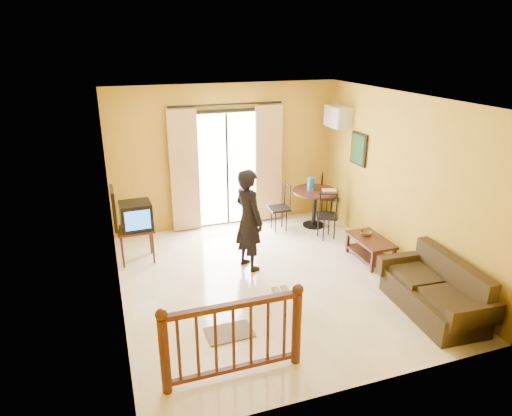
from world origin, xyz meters
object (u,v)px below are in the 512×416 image
object	(u,v)px
dining_table	(315,198)
sofa	(436,293)
coffee_table	(370,246)
standing_person	(249,220)
television	(136,216)

from	to	relation	value
dining_table	sofa	bearing A→B (deg)	-85.99
coffee_table	standing_person	distance (m)	2.15
dining_table	standing_person	world-z (taller)	standing_person
dining_table	coffee_table	size ratio (longest dim) A/B	1.01
television	coffee_table	xyz separation A→B (m)	(3.72, -1.27, -0.56)
television	dining_table	size ratio (longest dim) A/B	0.57
television	standing_person	world-z (taller)	standing_person
coffee_table	television	bearing A→B (deg)	161.15
sofa	television	bearing A→B (deg)	145.69
television	sofa	xyz separation A→B (m)	(3.72, -2.93, -0.53)
coffee_table	sofa	world-z (taller)	sofa
television	standing_person	distance (m)	1.89
dining_table	coffee_table	bearing A→B (deg)	-82.14
television	coffee_table	distance (m)	3.97
television	sofa	world-z (taller)	television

